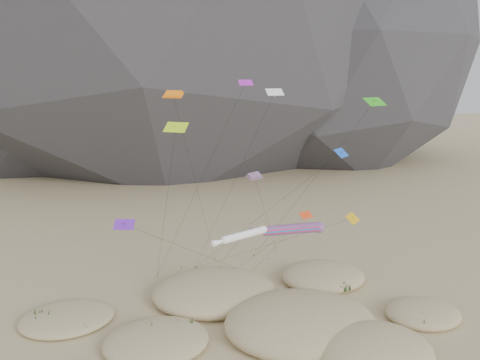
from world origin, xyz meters
The scene contains 9 objects.
ground centered at (0.00, 0.00, 0.00)m, with size 500.00×500.00×0.00m, color #CCB789.
dunes centered at (-1.17, 4.35, 0.75)m, with size 50.04×35.85×4.05m.
dune_grass centered at (-0.45, 3.50, 0.86)m, with size 43.37×28.06×1.53m.
kite_stakes centered at (1.25, 23.32, 0.15)m, with size 23.18×6.31×0.30m.
rainbow_tube_kite centered at (4.45, 8.97, 10.31)m, with size 8.50×15.11×11.28m.
white_tube_kite centered at (-1.35, 8.17, 10.33)m, with size 6.76×14.89×11.02m.
orange_parafoil centered at (-7.42, 16.02, 25.13)m, with size 8.03×11.08×25.94m.
multi_parafoil centered at (2.10, 14.74, 15.36)m, with size 8.76×13.80×15.99m.
delta_kites centered at (3.93, 12.14, 18.62)m, with size 32.46×20.54×27.10m.
Camera 1 is at (-13.68, -39.23, 27.77)m, focal length 35.00 mm.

